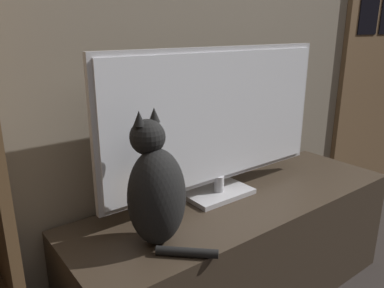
% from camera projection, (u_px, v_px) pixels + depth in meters
% --- Properties ---
extents(tv_stand, '(1.45, 0.47, 0.48)m').
position_uv_depth(tv_stand, '(240.00, 250.00, 1.59)').
color(tv_stand, '#33281E').
rests_on(tv_stand, ground_plane).
extents(tv, '(1.05, 0.17, 0.60)m').
position_uv_depth(tv, '(220.00, 121.00, 1.46)').
color(tv, '#B7B7BC').
rests_on(tv, tv_stand).
extents(cat, '(0.22, 0.30, 0.43)m').
position_uv_depth(cat, '(155.00, 191.00, 1.17)').
color(cat, black).
rests_on(cat, tv_stand).
extents(door, '(0.84, 0.04, 2.05)m').
position_uv_depth(door, '(382.00, 44.00, 2.36)').
color(door, brown).
rests_on(door, ground_plane).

